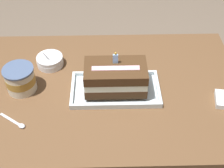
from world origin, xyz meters
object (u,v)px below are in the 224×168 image
at_px(bowl_stack, 50,61).
at_px(serving_spoon_near_tray, 18,124).
at_px(birthday_cake, 115,77).
at_px(ice_cream_tub, 20,79).
at_px(foil_tray, 115,90).

xyz_separation_m(bowl_stack, serving_spoon_near_tray, (-0.08, -0.35, -0.02)).
distance_m(birthday_cake, bowl_stack, 0.34).
height_order(birthday_cake, ice_cream_tub, birthday_cake).
relative_size(bowl_stack, ice_cream_tub, 0.95).
bearing_deg(birthday_cake, serving_spoon_near_tray, -155.64).
distance_m(bowl_stack, serving_spoon_near_tray, 0.36).
xyz_separation_m(foil_tray, birthday_cake, (0.00, 0.00, 0.07)).
xyz_separation_m(ice_cream_tub, serving_spoon_near_tray, (0.02, -0.19, -0.05)).
bearing_deg(birthday_cake, ice_cream_tub, 176.08).
relative_size(foil_tray, serving_spoon_near_tray, 3.21).
distance_m(bowl_stack, ice_cream_tub, 0.18).
height_order(birthday_cake, bowl_stack, birthday_cake).
bearing_deg(foil_tray, birthday_cake, 90.00).
bearing_deg(bowl_stack, serving_spoon_near_tray, -103.30).
relative_size(foil_tray, bowl_stack, 3.07).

